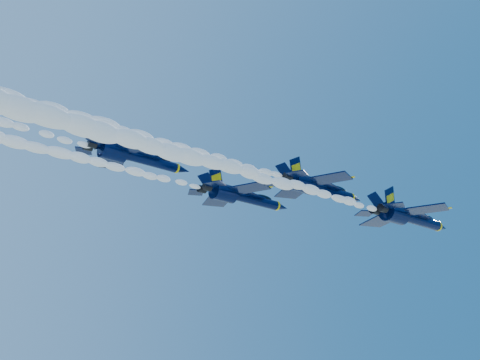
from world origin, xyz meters
TOP-DOWN VIEW (x-y plane):
  - jet_lead at (22.31, -12.23)m, footprint 20.08×16.47m
  - smoke_trail_jet_lead at (-17.31, -12.23)m, footprint 62.08×2.72m
  - jet_second at (6.71, -6.62)m, footprint 18.51×15.18m
  - smoke_trail_jet_second at (-32.25, -6.62)m, footprint 62.08×2.51m
  - jet_third at (0.54, 5.13)m, footprint 18.93×15.53m
  - jet_fourth at (-16.69, 11.12)m, footprint 18.80×15.42m

SIDE VIEW (x-z plane):
  - smoke_trail_jet_lead at x=-17.31m, z-range 147.57..150.02m
  - jet_lead at x=22.31m, z-range 145.59..153.05m
  - smoke_trail_jet_second at x=-32.25m, z-range 150.98..153.24m
  - jet_second at x=6.71m, z-range 149.18..156.06m
  - jet_third at x=0.54m, z-range 149.34..156.37m
  - jet_fourth at x=-16.69m, z-range 154.05..161.03m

